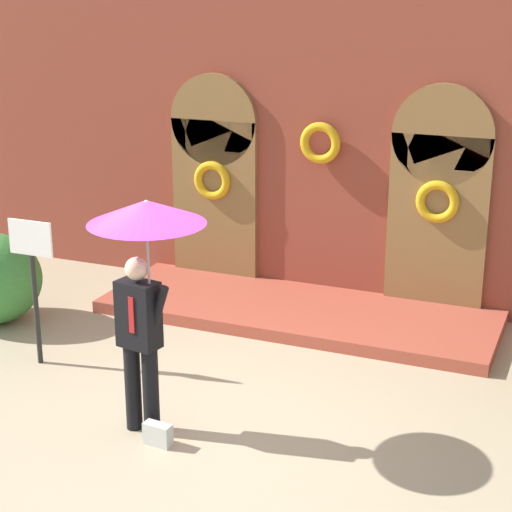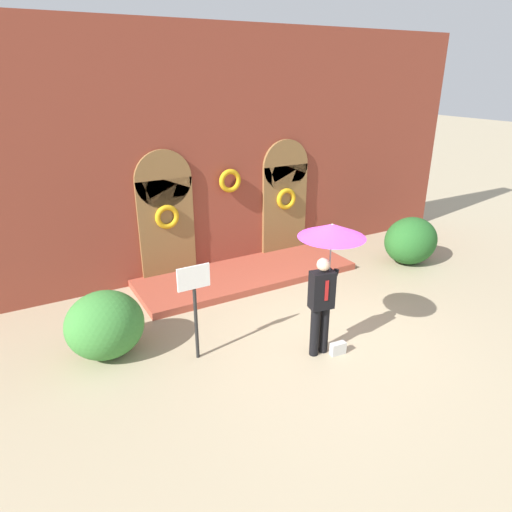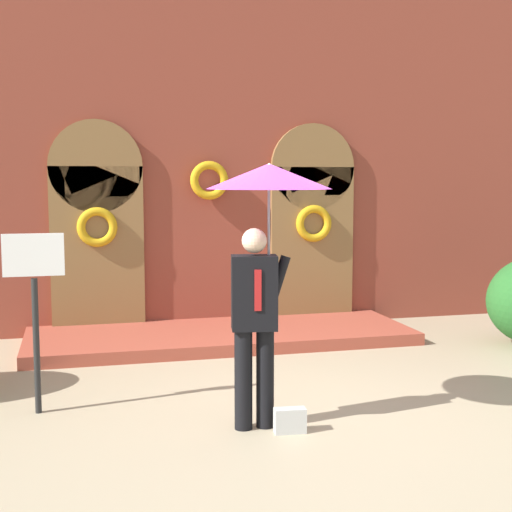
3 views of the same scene
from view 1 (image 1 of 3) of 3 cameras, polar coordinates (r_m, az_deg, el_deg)
ground_plane at (r=8.84m, az=-4.12°, el=-10.93°), size 80.00×80.00×0.00m
building_facade at (r=11.70m, az=4.85°, el=10.07°), size 14.00×2.30×5.60m
person_with_umbrella at (r=7.94m, az=-7.43°, el=0.60°), size 1.10×1.10×2.36m
handbag at (r=8.42m, az=-6.57°, el=-11.73°), size 0.29×0.15×0.22m
sign_post at (r=9.96m, az=-14.66°, el=-0.79°), size 0.56×0.06×1.72m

